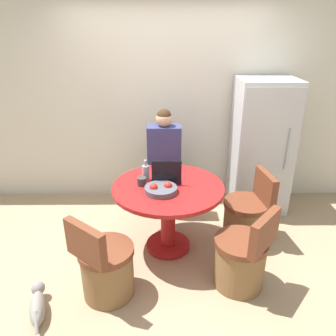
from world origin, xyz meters
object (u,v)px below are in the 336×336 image
Objects in this scene: dining_table at (168,202)px; chair_near_left_corner at (106,268)px; chair_near_right_corner at (242,259)px; bottle at (146,173)px; refrigerator at (261,147)px; laptop at (167,177)px; chair_right_side at (246,218)px; fruit_bowl at (161,189)px; cat at (38,305)px; person_seated at (164,158)px.

dining_table is 1.39× the size of chair_near_left_corner.
chair_near_right_corner is 1.25m from bottle.
refrigerator is 1.50m from dining_table.
chair_right_side is at bearing -178.09° from laptop.
chair_near_right_corner is 1.08m from laptop.
chair_near_left_corner is at bearing 55.32° from laptop.
laptop is (-0.01, 0.10, 0.24)m from dining_table.
fruit_bowl is 0.31m from bottle.
chair_near_left_corner is 2.73× the size of laptop.
cat is at bearing -140.92° from dining_table.
chair_near_left_corner is at bearing -44.21° from chair_near_right_corner.
chair_near_left_corner is 0.62m from cat.
refrigerator is at bearing -98.47° from chair_near_left_corner.
dining_table is 0.27m from fruit_bowl.
dining_table is at bearing -29.30° from bottle.
person_seated is at bearing -112.07° from chair_near_right_corner.
dining_table is 0.91m from chair_near_left_corner.
dining_table is 0.91m from chair_right_side.
refrigerator reaches higher than person_seated.
dining_table is 1.39× the size of chair_near_right_corner.
fruit_bowl is (-0.06, -0.23, -0.02)m from laptop.
laptop reaches higher than chair_near_left_corner.
laptop is (-1.18, -0.80, -0.03)m from refrigerator.
laptop is 1.31× the size of bottle.
person_seated is 2.08m from cat.
fruit_bowl reaches higher than chair_right_side.
chair_near_left_corner is 1.07m from laptop.
laptop reaches higher than dining_table.
fruit_bowl is at bearing 88.08° from person_seated.
chair_right_side is at bearing -111.30° from chair_near_left_corner.
laptop is at bearing 92.15° from person_seated.
refrigerator is 2.05× the size of chair_near_right_corner.
person_seated is 0.93m from fruit_bowl.
bottle is (-0.16, 0.27, 0.06)m from fruit_bowl.
laptop reaches higher than bottle.
person_seated is 5.96× the size of bottle.
dining_table is 3.81× the size of laptop.
laptop reaches higher than cat.
person_seated is at bearing -87.85° from laptop.
fruit_bowl is (-0.03, -0.93, 0.05)m from person_seated.
chair_near_right_corner is 2.57× the size of fruit_bowl.
person_seated is at bearing 88.08° from fruit_bowl.
chair_near_right_corner is 0.98m from fruit_bowl.
laptop is at bearing -93.90° from chair_near_right_corner.
cat is (-2.26, -1.78, -0.74)m from refrigerator.
chair_near_left_corner reaches higher than cat.
cat is (-1.75, -0.32, -0.19)m from chair_near_right_corner.
refrigerator is 0.99m from chair_right_side.
refrigerator is 1.61m from fruit_bowl.
dining_table is 0.91m from chair_near_right_corner.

